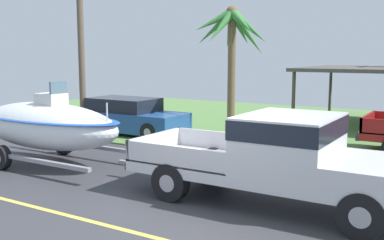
% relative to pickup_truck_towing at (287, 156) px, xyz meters
% --- Properties ---
extents(ground, '(36.00, 22.00, 0.11)m').
position_rel_pickup_truck_towing_xyz_m(ground, '(-1.32, 7.49, -1.05)').
color(ground, '#38383D').
extents(pickup_truck_towing, '(6.02, 2.15, 1.85)m').
position_rel_pickup_truck_towing_xyz_m(pickup_truck_towing, '(0.00, 0.00, 0.00)').
color(pickup_truck_towing, silver).
rests_on(pickup_truck_towing, ground).
extents(boat_on_trailer, '(6.32, 2.42, 2.31)m').
position_rel_pickup_truck_towing_xyz_m(boat_on_trailer, '(-6.98, -0.00, 0.05)').
color(boat_on_trailer, gray).
rests_on(boat_on_trailer, ground).
extents(parked_sedan_near, '(4.57, 1.83, 1.38)m').
position_rel_pickup_truck_towing_xyz_m(parked_sedan_near, '(-8.10, 4.89, -0.37)').
color(parked_sedan_near, '#234C89').
rests_on(parked_sedan_near, ground).
extents(palm_tree_near_left, '(3.04, 2.82, 4.74)m').
position_rel_pickup_truck_towing_xyz_m(palm_tree_near_left, '(-4.46, 6.47, 2.67)').
color(palm_tree_near_left, brown).
rests_on(palm_tree_near_left, ground).
extents(utility_pole, '(0.24, 1.80, 8.79)m').
position_rel_pickup_truck_towing_xyz_m(utility_pole, '(-9.74, 4.22, 3.51)').
color(utility_pole, brown).
rests_on(utility_pole, ground).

